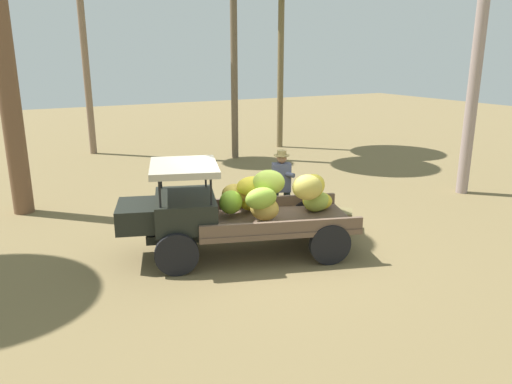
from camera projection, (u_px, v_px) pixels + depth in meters
The scene contains 4 objects.
ground_plane at pixel (263, 247), 9.94m from camera, with size 60.00×60.00×0.00m, color olive.
truck at pixel (234, 209), 9.44m from camera, with size 4.66×2.84×1.83m.
farmer at pixel (281, 184), 10.81m from camera, with size 0.56×0.52×1.77m.
wooden_crate at pixel (341, 220), 10.89m from camera, with size 0.45×0.51×0.44m, color olive.
Camera 1 is at (4.51, 8.09, 3.78)m, focal length 34.48 mm.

